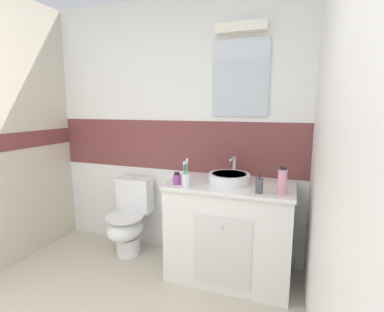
{
  "coord_description": "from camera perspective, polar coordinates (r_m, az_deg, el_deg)",
  "views": [
    {
      "loc": [
        1.15,
        -0.19,
        1.49
      ],
      "look_at": [
        0.37,
        1.96,
        1.09
      ],
      "focal_mm": 26.58,
      "sensor_mm": 36.0,
      "label": 1
    }
  ],
  "objects": [
    {
      "name": "wall_right_plain",
      "position": [
        1.43,
        27.64,
        -0.77
      ],
      "size": [
        0.1,
        3.48,
        2.5
      ],
      "primitive_type": "cube",
      "color": "white",
      "rests_on": "ground_plane"
    },
    {
      "name": "mouthwash_bottle",
      "position": [
        2.17,
        17.66,
        -4.89
      ],
      "size": [
        0.07,
        0.07,
        0.21
      ],
      "color": "pink",
      "rests_on": "vanity_cabinet"
    },
    {
      "name": "lotion_bottle_short",
      "position": [
        2.36,
        -3.05,
        -4.58
      ],
      "size": [
        0.06,
        0.06,
        0.1
      ],
      "color": "#993F99",
      "rests_on": "vanity_cabinet"
    },
    {
      "name": "toothbrush_cup",
      "position": [
        2.31,
        -1.22,
        -4.5
      ],
      "size": [
        0.07,
        0.07,
        0.22
      ],
      "color": "white",
      "rests_on": "vanity_cabinet"
    },
    {
      "name": "soap_dispenser",
      "position": [
        2.18,
        13.33,
        -5.79
      ],
      "size": [
        0.06,
        0.06,
        0.15
      ],
      "color": "#4C4C51",
      "rests_on": "vanity_cabinet"
    },
    {
      "name": "toilet",
      "position": [
        3.02,
        -12.52,
        -12.31
      ],
      "size": [
        0.37,
        0.5,
        0.77
      ],
      "color": "white",
      "rests_on": "ground_plane"
    },
    {
      "name": "wall_back_tiled",
      "position": [
        2.89,
        -3.48,
        5.34
      ],
      "size": [
        3.2,
        0.2,
        2.5
      ],
      "color": "white",
      "rests_on": "ground_plane"
    },
    {
      "name": "sink_basin",
      "position": [
        2.41,
        7.48,
        -4.35
      ],
      "size": [
        0.35,
        0.39,
        0.2
      ],
      "color": "white",
      "rests_on": "vanity_cabinet"
    },
    {
      "name": "vanity_cabinet",
      "position": [
        2.58,
        7.65,
        -14.5
      ],
      "size": [
        1.04,
        0.61,
        0.85
      ],
      "color": "white",
      "rests_on": "ground_plane"
    }
  ]
}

